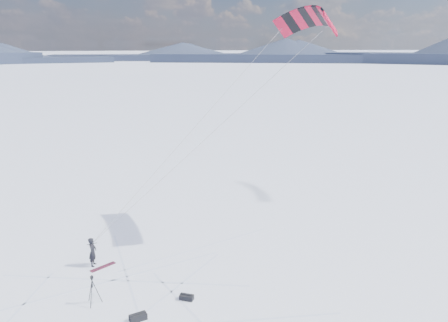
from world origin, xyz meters
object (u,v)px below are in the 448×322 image
object	(u,v)px
tripod	(92,286)
snowboard	(103,267)
snowkiter	(94,265)
gear_bag_a	(138,317)
gear_bag_b	(187,297)

from	to	relation	value
tripod	snowboard	bearing A→B (deg)	75.03
snowkiter	gear_bag_a	distance (m)	6.20
snowkiter	tripod	bearing A→B (deg)	-164.34
snowkiter	gear_bag_b	distance (m)	6.56
snowkiter	tripod	world-z (taller)	tripod
snowboard	gear_bag_b	world-z (taller)	gear_bag_b
snowboard	gear_bag_a	size ratio (longest dim) A/B	1.78
snowkiter	tripod	distance (m)	4.06
tripod	gear_bag_a	size ratio (longest dim) A/B	1.74
tripod	gear_bag_b	world-z (taller)	tripod
snowkiter	snowboard	xyz separation A→B (m)	(0.50, -0.36, 0.02)
tripod	snowkiter	bearing A→B (deg)	82.99
snowkiter	gear_bag_b	xyz separation A→B (m)	(4.44, -4.83, 0.14)
snowkiter	gear_bag_b	world-z (taller)	snowkiter
snowboard	gear_bag_b	distance (m)	5.95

